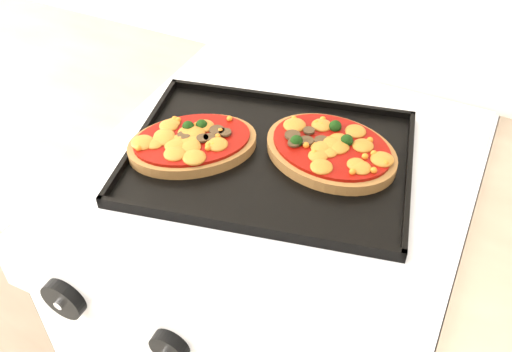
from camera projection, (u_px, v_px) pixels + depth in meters
The scene contains 7 objects.
stove at pixel (274, 324), 1.22m from camera, with size 0.60×0.60×0.91m, color white.
control_panel at pixel (181, 336), 0.74m from camera, with size 0.60×0.02×0.09m, color white.
knob_left at pixel (64, 299), 0.78m from camera, with size 0.06×0.06×0.02m, color black.
knob_center at pixel (169, 347), 0.73m from camera, with size 0.05×0.05×0.02m, color black.
baking_tray at pixel (270, 156), 0.91m from camera, with size 0.44×0.33×0.02m, color black.
pizza_left at pixel (193, 142), 0.91m from camera, with size 0.21×0.14×0.03m, color brown, non-canonical shape.
pizza_right at pixel (331, 149), 0.90m from camera, with size 0.22×0.16×0.03m, color brown, non-canonical shape.
Camera 1 is at (0.27, 1.06, 1.50)m, focal length 40.00 mm.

